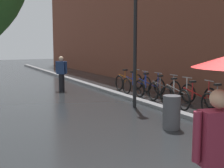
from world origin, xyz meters
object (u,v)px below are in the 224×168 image
at_px(parked_bicycle_5, 164,90).
at_px(parked_bicycle_4, 178,94).
at_px(parked_bicycle_8, 129,82).
at_px(street_lamp_post, 135,38).
at_px(parked_bicycle_6, 150,87).
at_px(parked_bicycle_7, 137,84).
at_px(parked_bicycle_2, 222,102).
at_px(parked_bicycle_3, 197,98).
at_px(pedestrian_walking_midground, 61,73).
at_px(litter_bin, 172,112).

bearing_deg(parked_bicycle_5, parked_bicycle_4, -97.36).
distance_m(parked_bicycle_8, street_lamp_post, 4.44).
height_order(parked_bicycle_6, parked_bicycle_8, same).
bearing_deg(parked_bicycle_5, parked_bicycle_7, 93.97).
relative_size(parked_bicycle_2, parked_bicycle_7, 1.05).
bearing_deg(parked_bicycle_4, parked_bicycle_5, 82.64).
height_order(parked_bicycle_3, parked_bicycle_6, same).
distance_m(parked_bicycle_8, pedestrian_walking_midground, 3.13).
distance_m(parked_bicycle_4, litter_bin, 3.24).
bearing_deg(litter_bin, pedestrian_walking_midground, 94.69).
relative_size(parked_bicycle_2, parked_bicycle_4, 1.01).
relative_size(parked_bicycle_8, litter_bin, 1.28).
bearing_deg(pedestrian_walking_midground, litter_bin, -85.31).
bearing_deg(parked_bicycle_5, litter_bin, -123.89).
bearing_deg(parked_bicycle_7, litter_bin, -112.38).
bearing_deg(street_lamp_post, parked_bicycle_4, -8.78).
xyz_separation_m(parked_bicycle_5, litter_bin, (-2.28, -3.39, 0.05)).
relative_size(parked_bicycle_7, parked_bicycle_8, 1.01).
xyz_separation_m(parked_bicycle_7, street_lamp_post, (-1.63, -2.55, 1.96)).
height_order(parked_bicycle_4, parked_bicycle_6, same).
distance_m(parked_bicycle_5, parked_bicycle_6, 0.94).
relative_size(parked_bicycle_3, parked_bicycle_4, 1.01).
bearing_deg(parked_bicycle_7, parked_bicycle_3, -89.89).
bearing_deg(parked_bicycle_4, parked_bicycle_7, 90.05).
distance_m(parked_bicycle_4, street_lamp_post, 2.56).
distance_m(parked_bicycle_7, pedestrian_walking_midground, 3.45).
xyz_separation_m(parked_bicycle_2, street_lamp_post, (-1.81, 2.12, 1.96)).
bearing_deg(parked_bicycle_7, street_lamp_post, -122.63).
xyz_separation_m(parked_bicycle_5, parked_bicycle_8, (0.05, 2.83, 0.00)).
relative_size(parked_bicycle_4, parked_bicycle_6, 1.02).
height_order(parked_bicycle_7, pedestrian_walking_midground, pedestrian_walking_midground).
distance_m(parked_bicycle_5, parked_bicycle_8, 2.83).
bearing_deg(street_lamp_post, parked_bicycle_3, -37.02).
distance_m(parked_bicycle_6, parked_bicycle_7, 0.90).
height_order(parked_bicycle_3, parked_bicycle_7, same).
xyz_separation_m(parked_bicycle_5, pedestrian_walking_midground, (-2.87, 3.87, 0.42)).
bearing_deg(street_lamp_post, pedestrian_walking_midground, 103.66).
height_order(parked_bicycle_4, litter_bin, parked_bicycle_4).
bearing_deg(pedestrian_walking_midground, parked_bicycle_3, -64.70).
relative_size(parked_bicycle_5, street_lamp_post, 0.27).
bearing_deg(parked_bicycle_8, parked_bicycle_2, -89.98).
bearing_deg(litter_bin, parked_bicycle_6, 62.72).
height_order(parked_bicycle_5, pedestrian_walking_midground, pedestrian_walking_midground).
distance_m(litter_bin, pedestrian_walking_midground, 7.30).
relative_size(parked_bicycle_5, litter_bin, 1.28).
distance_m(parked_bicycle_6, litter_bin, 4.87).
xyz_separation_m(parked_bicycle_4, pedestrian_walking_midground, (-2.75, 4.84, 0.42)).
bearing_deg(parked_bicycle_8, parked_bicycle_5, -91.04).
distance_m(parked_bicycle_3, parked_bicycle_6, 2.89).
bearing_deg(street_lamp_post, parked_bicycle_2, -49.51).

